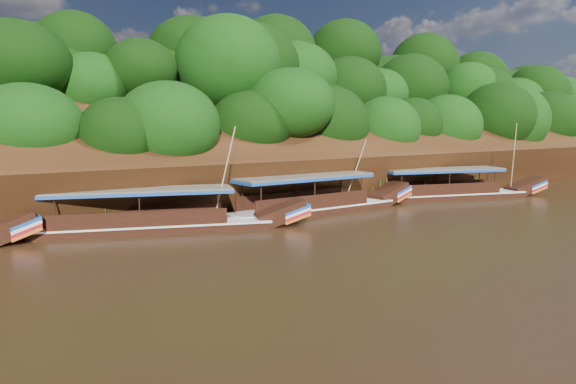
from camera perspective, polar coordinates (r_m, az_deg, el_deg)
name	(u,v)px	position (r m, az deg, el deg)	size (l,w,h in m)	color
ground	(393,230)	(34.00, 10.66, -3.86)	(160.00, 160.00, 0.00)	black
riverbank	(216,171)	(52.10, -7.33, 2.13)	(120.00, 30.06, 19.40)	#311A0B
boat_0	(459,191)	(49.28, 16.98, 0.05)	(15.69, 6.68, 6.75)	black
boat_1	(323,204)	(39.96, 3.54, -1.20)	(15.92, 3.17, 5.68)	black
boat_2	(169,221)	(33.96, -11.98, -2.92)	(15.97, 7.34, 6.62)	black
reeds	(265,201)	(39.18, -2.31, -0.93)	(49.81, 2.25, 2.29)	#295D17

